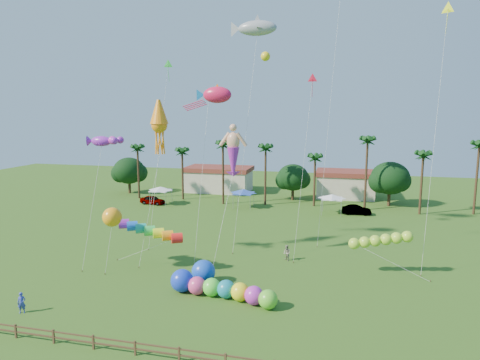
% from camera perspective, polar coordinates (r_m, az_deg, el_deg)
% --- Properties ---
extents(ground, '(160.00, 160.00, 0.00)m').
position_cam_1_polar(ground, '(34.14, -4.19, -17.79)').
color(ground, '#285116').
rests_on(ground, ground).
extents(tree_line, '(69.46, 8.91, 11.00)m').
position_cam_1_polar(tree_line, '(74.01, 8.96, 0.35)').
color(tree_line, '#3A2819').
rests_on(tree_line, ground).
extents(buildings_row, '(35.00, 7.00, 4.00)m').
position_cam_1_polar(buildings_row, '(81.05, 4.59, -0.43)').
color(buildings_row, beige).
rests_on(buildings_row, ground).
extents(tent_row, '(31.00, 4.00, 0.60)m').
position_cam_1_polar(tent_row, '(68.27, 0.35, -1.57)').
color(tent_row, white).
rests_on(tent_row, ground).
extents(fence, '(36.12, 0.12, 1.00)m').
position_cam_1_polar(fence, '(28.92, -8.13, -21.83)').
color(fence, brown).
rests_on(fence, ground).
extents(car_a, '(4.46, 2.26, 1.46)m').
position_cam_1_polar(car_a, '(73.34, -11.58, -2.62)').
color(car_a, '#4C4C54').
rests_on(car_a, ground).
extents(car_b, '(4.37, 1.66, 1.42)m').
position_cam_1_polar(car_b, '(67.12, 15.28, -3.87)').
color(car_b, '#4C4C54').
rests_on(car_b, ground).
extents(spectator_a, '(0.72, 0.63, 1.66)m').
position_cam_1_polar(spectator_a, '(38.27, -27.10, -14.37)').
color(spectator_a, '#303EA9').
rests_on(spectator_a, ground).
extents(spectator_b, '(1.01, 1.02, 1.66)m').
position_cam_1_polar(spectator_b, '(45.52, 6.26, -9.65)').
color(spectator_b, gray).
rests_on(spectator_b, ground).
extents(caterpillar_inflatable, '(9.72, 3.39, 1.98)m').
position_cam_1_polar(caterpillar_inflatable, '(36.85, -2.85, -14.24)').
color(caterpillar_inflatable, '#EA3D87').
rests_on(caterpillar_inflatable, ground).
extents(blue_ball, '(2.16, 2.16, 2.16)m').
position_cam_1_polar(blue_ball, '(39.72, -4.90, -12.10)').
color(blue_ball, blue).
rests_on(blue_ball, ground).
extents(rainbow_tube, '(9.30, 3.50, 3.99)m').
position_cam_1_polar(rainbow_tube, '(42.29, -10.73, -7.45)').
color(rainbow_tube, red).
rests_on(rainbow_tube, ground).
extents(green_worm, '(9.88, 2.56, 3.67)m').
position_cam_1_polar(green_worm, '(42.48, 14.98, -8.19)').
color(green_worm, '#A5DA30').
rests_on(green_worm, ground).
extents(orange_ball_kite, '(2.23, 2.23, 6.42)m').
position_cam_1_polar(orange_ball_kite, '(42.61, -16.68, -4.76)').
color(orange_ball_kite, '#FF9D14').
rests_on(orange_ball_kite, ground).
extents(merman_kite, '(2.55, 5.90, 13.72)m').
position_cam_1_polar(merman_kite, '(43.86, -0.91, 3.49)').
color(merman_kite, '#E5A482').
rests_on(merman_kite, ground).
extents(fish_kite, '(4.98, 7.26, 18.20)m').
position_cam_1_polar(fish_kite, '(47.06, -3.05, 11.27)').
color(fish_kite, '#E0184A').
rests_on(fish_kite, ground).
extents(shark_kite, '(6.39, 8.68, 26.01)m').
position_cam_1_polar(shark_kite, '(52.25, 2.32, 19.57)').
color(shark_kite, '#8E939B').
rests_on(shark_kite, ground).
extents(squid_kite, '(2.33, 5.02, 16.75)m').
position_cam_1_polar(squid_kite, '(44.93, -10.71, 7.22)').
color(squid_kite, orange).
rests_on(squid_kite, ground).
extents(lobster_kite, '(4.14, 4.92, 13.24)m').
position_cam_1_polar(lobster_kite, '(45.10, -18.01, 4.95)').
color(lobster_kite, purple).
rests_on(lobster_kite, ground).
extents(delta_kite_red, '(1.83, 3.43, 19.31)m').
position_cam_1_polar(delta_kite_red, '(45.62, 9.58, 12.66)').
color(delta_kite_red, red).
rests_on(delta_kite_red, ground).
extents(delta_kite_yellow, '(2.24, 5.07, 25.74)m').
position_cam_1_polar(delta_kite_yellow, '(47.72, 25.92, 19.41)').
color(delta_kite_yellow, '#ECFF1A').
rests_on(delta_kite_yellow, ground).
extents(delta_kite_green, '(1.90, 4.29, 21.26)m').
position_cam_1_polar(delta_kite_green, '(50.63, -9.62, 14.45)').
color(delta_kite_green, '#36E646').
rests_on(delta_kite_green, ground).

